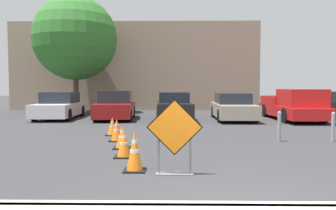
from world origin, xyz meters
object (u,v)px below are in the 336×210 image
at_px(parked_car_nearest, 60,106).
at_px(bollard_nearest, 279,126).
at_px(traffic_cone_nearest, 135,151).
at_px(bollard_second, 333,126).
at_px(traffic_cone_fifth, 112,126).
at_px(pickup_truck, 294,106).
at_px(traffic_cone_third, 122,137).
at_px(parked_car_third, 174,107).
at_px(traffic_cone_second, 124,144).
at_px(road_closed_sign, 175,134).
at_px(traffic_cone_fourth, 117,130).
at_px(parked_car_fourth, 233,107).
at_px(parked_car_second, 116,106).

xyz_separation_m(parked_car_nearest, bollard_nearest, (9.45, -7.36, -0.15)).
height_order(traffic_cone_nearest, bollard_second, bollard_second).
relative_size(traffic_cone_fifth, pickup_truck, 0.12).
bearing_deg(traffic_cone_third, parked_car_third, 79.84).
xyz_separation_m(traffic_cone_second, parked_car_third, (1.23, 9.24, 0.34)).
bearing_deg(road_closed_sign, traffic_cone_third, 117.76).
xyz_separation_m(traffic_cone_nearest, traffic_cone_second, (-0.41, 1.30, -0.07)).
distance_m(traffic_cone_fourth, traffic_cone_fifth, 1.27).
relative_size(road_closed_sign, bollard_second, 1.59).
relative_size(road_closed_sign, parked_car_third, 0.34).
bearing_deg(parked_car_fourth, road_closed_sign, 74.72).
bearing_deg(traffic_cone_nearest, parked_car_fourth, 69.53).
height_order(traffic_cone_nearest, parked_car_second, parked_car_second).
relative_size(traffic_cone_nearest, traffic_cone_third, 1.27).
bearing_deg(parked_car_fourth, traffic_cone_third, 61.25).
distance_m(parked_car_third, bollard_nearest, 7.63).
bearing_deg(traffic_cone_fourth, road_closed_sign, -65.52).
height_order(road_closed_sign, pickup_truck, pickup_truck).
bearing_deg(pickup_truck, parked_car_second, -3.81).
distance_m(parked_car_third, bollard_second, 8.49).
xyz_separation_m(parked_car_nearest, parked_car_third, (6.16, -0.47, 0.01)).
bearing_deg(parked_car_second, bollard_nearest, 128.96).
bearing_deg(pickup_truck, parked_car_fourth, -6.01).
bearing_deg(traffic_cone_third, bollard_nearest, 14.37).
bearing_deg(traffic_cone_fourth, traffic_cone_nearest, -74.85).
relative_size(parked_car_third, bollard_nearest, 4.62).
bearing_deg(parked_car_fourth, traffic_cone_fourth, 54.95).
bearing_deg(traffic_cone_third, parked_car_nearest, 118.76).
xyz_separation_m(traffic_cone_nearest, traffic_cone_third, (-0.63, 2.44, -0.09)).
bearing_deg(parked_car_nearest, traffic_cone_third, 116.44).
height_order(traffic_cone_third, parked_car_second, parked_car_second).
bearing_deg(pickup_truck, parked_car_nearest, -4.51).
relative_size(traffic_cone_fourth, bollard_nearest, 0.74).
height_order(traffic_cone_second, parked_car_nearest, parked_car_nearest).
xyz_separation_m(road_closed_sign, parked_car_second, (-3.07, 10.98, -0.12)).
distance_m(traffic_cone_fifth, bollard_nearest, 5.61).
xyz_separation_m(parked_car_second, pickup_truck, (9.24, -0.53, 0.03)).
bearing_deg(parked_car_third, parked_car_second, -5.33).
distance_m(traffic_cone_second, traffic_cone_fourth, 2.43).
xyz_separation_m(traffic_cone_nearest, traffic_cone_fourth, (-0.99, 3.67, -0.06)).
height_order(traffic_cone_third, traffic_cone_fifth, traffic_cone_fifth).
relative_size(parked_car_fourth, bollard_nearest, 4.76).
relative_size(traffic_cone_second, parked_car_third, 0.15).
relative_size(parked_car_second, bollard_nearest, 4.41).
xyz_separation_m(parked_car_nearest, parked_car_second, (3.08, -0.33, 0.03)).
relative_size(road_closed_sign, traffic_cone_fourth, 2.09).
bearing_deg(traffic_cone_nearest, parked_car_nearest, 115.84).
bearing_deg(parked_car_fourth, traffic_cone_second, 65.52).
height_order(traffic_cone_third, traffic_cone_fourth, traffic_cone_fourth).
distance_m(road_closed_sign, parked_car_third, 10.84).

